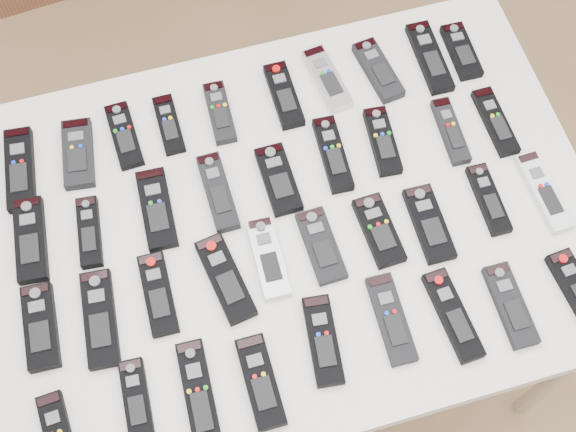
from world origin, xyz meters
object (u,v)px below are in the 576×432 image
object	(u,v)px
remote_25	(379,231)
remote_27	(488,199)
remote_9	(461,51)
remote_36	(510,305)
remote_1	(78,154)
remote_24	(321,246)
remote_23	(268,258)
remote_26	(429,224)
remote_3	(169,125)
remote_32	(261,382)
remote_15	(333,154)
remote_20	(100,319)
remote_0	(20,170)
remote_18	(495,122)
remote_12	(157,209)
remote_37	(576,288)
remote_14	(278,179)
remote_6	(327,79)
remote_11	(89,232)
remote_19	(41,327)
remote_31	(199,397)
remote_34	(391,319)
remote_13	(218,192)
remote_35	(453,315)
remote_17	(450,131)
remote_33	(323,340)
table	(288,232)
remote_4	(220,113)
remote_28	(544,192)
remote_21	(158,294)
remote_10	(31,240)
remote_30	(137,400)
remote_22	(226,279)
remote_7	(378,70)

from	to	relation	value
remote_25	remote_27	bearing A→B (deg)	-1.60
remote_9	remote_36	distance (m)	0.60
remote_1	remote_24	size ratio (longest dim) A/B	1.01
remote_23	remote_26	distance (m)	0.33
remote_3	remote_32	size ratio (longest dim) A/B	0.82
remote_15	remote_26	distance (m)	0.25
remote_3	remote_20	distance (m)	0.44
remote_0	remote_3	xyz separation A→B (m)	(0.32, 0.02, -0.00)
remote_15	remote_18	bearing A→B (deg)	0.08
remote_18	remote_9	bearing A→B (deg)	90.12
remote_12	remote_37	size ratio (longest dim) A/B	1.14
remote_14	remote_18	size ratio (longest dim) A/B	0.94
remote_23	remote_26	world-z (taller)	same
remote_6	remote_11	bearing A→B (deg)	-165.66
remote_19	remote_31	distance (m)	0.33
remote_34	remote_15	bearing A→B (deg)	91.66
remote_13	remote_35	xyz separation A→B (m)	(0.37, -0.38, -0.00)
remote_17	remote_33	world-z (taller)	remote_33
remote_6	remote_17	xyz separation A→B (m)	(0.21, -0.20, -0.00)
remote_18	remote_23	bearing A→B (deg)	-163.40
remote_0	remote_1	bearing A→B (deg)	7.23
remote_1	remote_31	bearing A→B (deg)	-70.46
remote_14	remote_27	size ratio (longest dim) A/B	1.00
remote_11	remote_1	bearing A→B (deg)	92.87
remote_35	remote_37	world-z (taller)	same
remote_1	remote_11	world-z (taller)	remote_1
remote_11	remote_37	xyz separation A→B (m)	(0.88, -0.38, 0.00)
remote_6	remote_32	size ratio (longest dim) A/B	0.96
table	remote_19	world-z (taller)	remote_19
remote_4	remote_13	distance (m)	0.19
remote_18	remote_28	xyz separation A→B (m)	(0.03, -0.18, 0.00)
remote_3	remote_18	world-z (taller)	same
remote_21	remote_34	bearing A→B (deg)	-21.33
remote_18	remote_32	world-z (taller)	remote_32
remote_10	remote_1	bearing A→B (deg)	58.34
remote_28	remote_36	xyz separation A→B (m)	(-0.16, -0.21, 0.00)
remote_17	remote_24	bearing A→B (deg)	-149.79
remote_24	remote_31	world-z (taller)	same
remote_0	remote_11	size ratio (longest dim) A/B	1.26
remote_20	remote_30	bearing A→B (deg)	-73.53
remote_9	remote_30	xyz separation A→B (m)	(-0.85, -0.57, 0.00)
remote_22	remote_37	world-z (taller)	same
remote_7	remote_10	bearing A→B (deg)	-173.78
remote_18	remote_11	bearing A→B (deg)	-179.40
remote_14	remote_24	xyz separation A→B (m)	(0.04, -0.17, -0.00)
remote_1	remote_30	bearing A→B (deg)	-81.42
remote_11	remote_12	bearing A→B (deg)	11.18
remote_25	remote_34	world-z (taller)	remote_25
remote_18	remote_27	distance (m)	0.19
remote_21	remote_36	size ratio (longest dim) A/B	1.00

